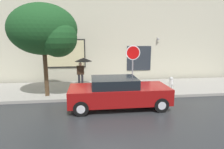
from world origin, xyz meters
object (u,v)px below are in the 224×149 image
Objects in this scene: pedestrian_with_umbrella at (83,63)px; stop_sign at (133,60)px; fire_hydrant at (171,84)px; parked_car at (118,92)px; street_tree at (46,31)px.

stop_sign is at bearing -39.54° from pedestrian_with_umbrella.
stop_sign is (2.68, -2.21, 0.39)m from pedestrian_with_umbrella.
stop_sign reaches higher than fire_hydrant.
pedestrian_with_umbrella reaches higher than parked_car.
pedestrian_with_umbrella reaches higher than fire_hydrant.
pedestrian_with_umbrella is 3.49m from stop_sign.
street_tree reaches higher than pedestrian_with_umbrella.
parked_car is at bearing -150.96° from fire_hydrant.
street_tree is at bearing -131.47° from pedestrian_with_umbrella.
stop_sign is (0.99, 1.37, 1.32)m from parked_car.
stop_sign is at bearing 54.24° from parked_car.
pedestrian_with_umbrella is (-5.11, 1.69, 1.08)m from fire_hydrant.
street_tree is at bearing -178.08° from fire_hydrant.
parked_car is at bearing -64.77° from pedestrian_with_umbrella.
stop_sign is (-2.43, -0.52, 1.47)m from fire_hydrant.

